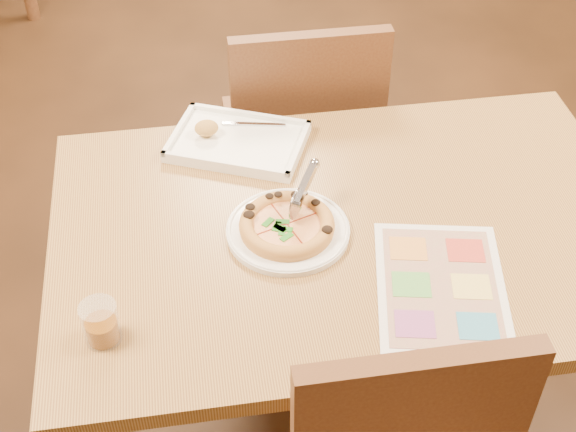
{
  "coord_description": "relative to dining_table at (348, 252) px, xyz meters",
  "views": [
    {
      "loc": [
        -0.33,
        -1.24,
        1.91
      ],
      "look_at": [
        -0.14,
        -0.01,
        0.77
      ],
      "focal_mm": 50.0,
      "sensor_mm": 36.0,
      "label": 1
    }
  ],
  "objects": [
    {
      "name": "dining_table",
      "position": [
        0.0,
        0.0,
        0.0
      ],
      "size": [
        1.3,
        0.85,
        0.72
      ],
      "color": "#A07C40",
      "rests_on": "ground"
    },
    {
      "name": "chair_far",
      "position": [
        -0.0,
        0.6,
        -0.07
      ],
      "size": [
        0.42,
        0.42,
        0.47
      ],
      "rotation": [
        0.0,
        0.0,
        3.14
      ],
      "color": "brown",
      "rests_on": "ground"
    },
    {
      "name": "plate",
      "position": [
        -0.14,
        -0.01,
        0.09
      ],
      "size": [
        0.34,
        0.34,
        0.01
      ],
      "primitive_type": "cylinder",
      "rotation": [
        0.0,
        0.0,
        0.37
      ],
      "color": "white",
      "rests_on": "dining_table"
    },
    {
      "name": "pizza",
      "position": [
        -0.14,
        -0.01,
        0.11
      ],
      "size": [
        0.21,
        0.21,
        0.03
      ],
      "rotation": [
        0.0,
        0.0,
        0.33
      ],
      "color": "#DA8F4A",
      "rests_on": "plate"
    },
    {
      "name": "pizza_cutter",
      "position": [
        -0.1,
        0.04,
        0.16
      ],
      "size": [
        0.08,
        0.12,
        0.08
      ],
      "rotation": [
        0.0,
        0.0,
        1.0
      ],
      "color": "silver",
      "rests_on": "pizza"
    },
    {
      "name": "appetizer_tray",
      "position": [
        -0.22,
        0.32,
        0.1
      ],
      "size": [
        0.38,
        0.32,
        0.06
      ],
      "rotation": [
        0.0,
        0.0,
        -0.41
      ],
      "color": "white",
      "rests_on": "dining_table"
    },
    {
      "name": "glass_tumbler",
      "position": [
        -0.53,
        -0.24,
        0.12
      ],
      "size": [
        0.07,
        0.07,
        0.09
      ],
      "rotation": [
        0.0,
        0.0,
        0.4
      ],
      "color": "#793F09",
      "rests_on": "dining_table"
    },
    {
      "name": "menu",
      "position": [
        0.14,
        -0.21,
        0.09
      ],
      "size": [
        0.32,
        0.4,
        0.0
      ],
      "primitive_type": "cube",
      "rotation": [
        0.0,
        0.0,
        -0.2
      ],
      "color": "silver",
      "rests_on": "dining_table"
    }
  ]
}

